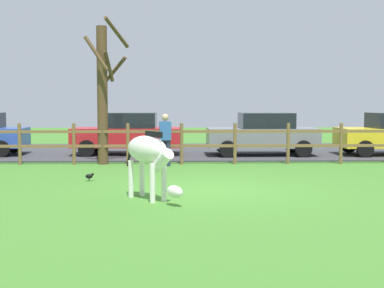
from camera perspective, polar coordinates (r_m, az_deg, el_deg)
ground_plane at (r=12.07m, az=2.19°, el=-4.98°), size 60.00×60.00×0.00m
parking_asphalt at (r=21.29m, az=0.59°, el=-0.78°), size 28.00×7.40×0.05m
paddock_fence at (r=16.93m, az=-1.13°, el=0.31°), size 20.78×0.11×1.33m
bare_tree at (r=17.18m, az=-9.58°, el=5.70°), size 1.40×1.66×4.61m
zebra at (r=10.77m, az=-4.65°, el=-1.17°), size 1.35×1.63×1.41m
crow_on_grass at (r=13.64m, az=-11.02°, el=-3.42°), size 0.21×0.10×0.20m
parked_car_red at (r=19.83m, az=-6.95°, el=1.16°), size 4.02×1.92×1.56m
parked_car_grey at (r=19.61m, az=7.65°, el=1.12°), size 4.02×1.93×1.56m
visitor_near_fence at (r=16.44m, az=-2.91°, el=0.73°), size 0.38×0.25×1.64m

